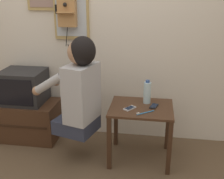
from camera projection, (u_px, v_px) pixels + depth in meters
name	position (u px, v px, depth m)	size (l,w,h in m)	color
wall_back	(98.00, 23.00, 2.95)	(6.80, 0.05, 2.55)	beige
side_table	(141.00, 117.00, 2.69)	(0.60, 0.50, 0.56)	#422819
person	(79.00, 87.00, 2.58)	(0.63, 0.50, 0.93)	#2D3347
tv_stand	(26.00, 120.00, 3.18)	(0.75, 0.42, 0.43)	#422819
television	(24.00, 87.00, 3.06)	(0.46, 0.40, 0.36)	#232326
wall_phone_antique	(67.00, 7.00, 2.86)	(0.23, 0.18, 0.81)	#AD7A47
wall_mirror	(71.00, 6.00, 2.89)	(0.37, 0.03, 0.68)	tan
cell_phone_held	(130.00, 108.00, 2.61)	(0.12, 0.14, 0.01)	silver
cell_phone_spare	(154.00, 106.00, 2.66)	(0.09, 0.14, 0.01)	black
water_bottle	(147.00, 92.00, 2.72)	(0.07, 0.07, 0.23)	silver
toothbrush	(144.00, 113.00, 2.52)	(0.15, 0.12, 0.02)	#338CD8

